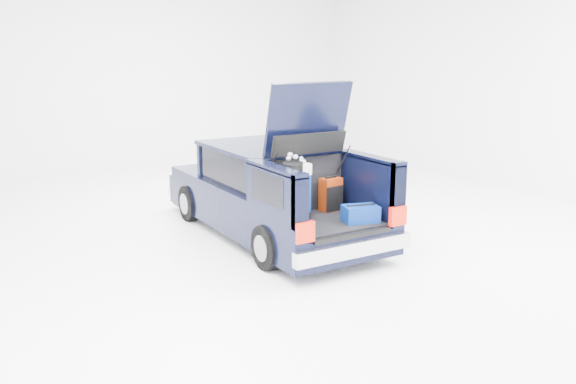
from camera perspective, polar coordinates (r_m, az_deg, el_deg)
ground at (r=9.82m, az=-1.49°, el=-4.00°), size 14.00×14.00×0.00m
car at (r=9.73m, az=-1.82°, el=-0.05°), size 1.87×4.65×2.47m
red_suitcase at (r=8.90m, az=4.03°, el=-0.23°), size 0.33×0.24×0.51m
black_golf_bag at (r=8.09m, az=0.38°, el=-0.12°), size 0.39×0.45×0.98m
blue_golf_bag at (r=8.44m, az=1.37°, el=0.13°), size 0.29×0.29×0.87m
blue_duffel at (r=8.38m, az=6.81°, el=-2.02°), size 0.54×0.42×0.25m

